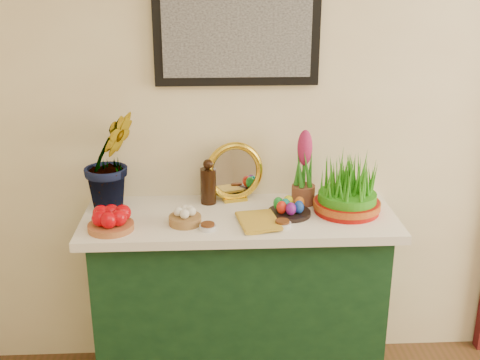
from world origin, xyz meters
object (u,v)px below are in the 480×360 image
book (240,222)px  wheatgrass_sabzeh (348,189)px  mirror (234,172)px  sideboard (239,304)px  hyacinth_green (109,145)px

book → wheatgrass_sabzeh: 0.52m
mirror → wheatgrass_sabzeh: size_ratio=0.95×
sideboard → wheatgrass_sabzeh: wheatgrass_sabzeh is taller
hyacinth_green → mirror: size_ratio=2.07×
mirror → book: mirror is taller
sideboard → hyacinth_green: size_ratio=2.18×
hyacinth_green → wheatgrass_sabzeh: (1.06, -0.11, -0.19)m
mirror → hyacinth_green: bearing=-173.5°
book → hyacinth_green: bearing=147.9°
hyacinth_green → mirror: bearing=-26.5°
book → wheatgrass_sabzeh: wheatgrass_sabzeh is taller
wheatgrass_sabzeh → book: bearing=-165.1°
book → wheatgrass_sabzeh: bearing=6.0°
mirror → book: 0.33m
book → wheatgrass_sabzeh: (0.49, 0.13, 0.09)m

